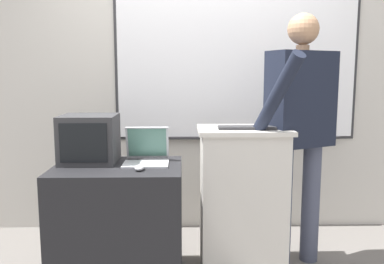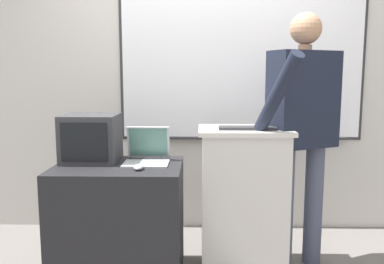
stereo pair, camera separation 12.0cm
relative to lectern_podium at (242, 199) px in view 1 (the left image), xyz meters
The scene contains 8 objects.
back_wall 1.33m from the lectern_podium, 107.51° to the left, with size 6.40×0.17×2.99m.
lectern_podium is the anchor object (origin of this frame).
side_desk 0.86m from the lectern_podium, behind, with size 0.84×0.61×0.78m.
person_presenter 0.67m from the lectern_podium, ahead, with size 0.65×0.72×1.78m.
laptop 0.75m from the lectern_podium, behind, with size 0.30×0.30×0.24m.
wireless_keyboard 0.51m from the lectern_podium, 78.43° to the right, with size 0.38×0.13×0.02m.
computer_mouse_by_laptop 0.79m from the lectern_podium, 159.03° to the right, with size 0.06×0.10×0.03m.
crt_monitor 1.13m from the lectern_podium, behind, with size 0.37×0.35×0.32m.
Camera 1 is at (-0.13, -2.24, 1.37)m, focal length 38.00 mm.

